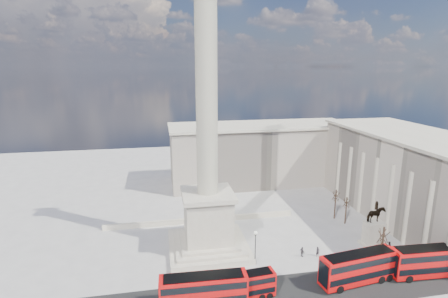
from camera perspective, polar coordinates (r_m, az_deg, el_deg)
name	(u,v)px	position (r m, az deg, el deg)	size (l,w,h in m)	color
ground	(212,263)	(61.80, -1.89, -18.10)	(180.00, 180.00, 0.00)	#A5A19D
asphalt_road	(258,297)	(54.58, 5.51, -22.90)	(120.00, 9.00, 0.01)	black
nelsons_column	(208,181)	(60.84, -2.71, -5.19)	(14.00, 14.00, 49.85)	#BBB19B
balustrade_wall	(201,220)	(75.57, -3.79, -11.49)	(40.00, 0.60, 1.10)	#C0B79F
building_east	(414,177)	(84.74, 28.58, -4.03)	(19.00, 46.00, 18.60)	beige
building_northeast	(260,153)	(99.20, 5.97, -0.70)	(51.00, 17.00, 16.60)	beige
red_bus_a	(204,291)	(51.27, -3.25, -22.08)	(11.99, 3.19, 4.82)	red
red_bus_b	(242,286)	(52.89, 2.97, -21.47)	(9.79, 3.08, 3.91)	red
red_bus_c	(359,267)	(59.33, 21.12, -17.59)	(12.51, 4.43, 4.96)	red
red_bus_d	(429,261)	(65.67, 30.52, -15.49)	(12.27, 3.40, 4.93)	red
victorian_lamp	(255,245)	(60.01, 5.14, -15.34)	(0.51, 0.51, 5.92)	black
equestrian_statue	(374,230)	(71.06, 23.28, -12.08)	(4.20, 3.15, 8.69)	#C0B79F
bare_tree_near	(384,235)	(61.95, 24.60, -12.64)	(1.84, 1.84, 8.07)	#332319
bare_tree_mid	(347,202)	(77.54, 19.39, -8.17)	(1.61, 1.61, 6.11)	#332319
bare_tree_far	(336,195)	(79.10, 17.81, -7.13)	(1.69, 1.69, 6.92)	#332319
pedestrian_walking	(318,252)	(65.26, 15.04, -15.86)	(0.65, 0.43, 1.78)	black
pedestrian_standing	(389,247)	(70.98, 25.32, -14.20)	(0.91, 0.71, 1.87)	black
pedestrian_crossing	(302,252)	(64.49, 12.63, -16.07)	(1.06, 0.44, 1.81)	black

